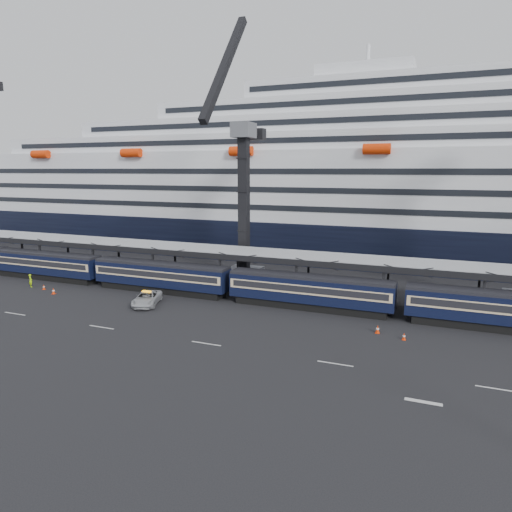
{
  "coord_description": "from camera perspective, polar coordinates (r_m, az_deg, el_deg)",
  "views": [
    {
      "loc": [
        4.96,
        -39.3,
        15.83
      ],
      "look_at": [
        -14.62,
        10.0,
        5.72
      ],
      "focal_mm": 32.0,
      "sensor_mm": 36.0,
      "label": 1
    }
  ],
  "objects": [
    {
      "name": "traffic_cone_e",
      "position": [
        46.81,
        14.96,
        -8.81
      ],
      "size": [
        0.43,
        0.43,
        0.85
      ],
      "color": "red",
      "rests_on": "ground"
    },
    {
      "name": "pickup_truck",
      "position": [
        55.74,
        -13.48,
        -5.18
      ],
      "size": [
        4.32,
        6.16,
        1.56
      ],
      "primitive_type": "imported",
      "rotation": [
        0.0,
        0.0,
        0.34
      ],
      "color": "#9EA0A4",
      "rests_on": "ground"
    },
    {
      "name": "traffic_cone_c",
      "position": [
        54.58,
        -14.57,
        -6.02
      ],
      "size": [
        0.37,
        0.37,
        0.75
      ],
      "color": "red",
      "rests_on": "ground"
    },
    {
      "name": "traffic_cone_a",
      "position": [
        67.36,
        -25.0,
        -3.53
      ],
      "size": [
        0.35,
        0.35,
        0.69
      ],
      "color": "red",
      "rests_on": "ground"
    },
    {
      "name": "cruise_ship",
      "position": [
        85.57,
        17.77,
        7.95
      ],
      "size": [
        214.09,
        28.84,
        34.0
      ],
      "color": "black",
      "rests_on": "ground"
    },
    {
      "name": "canopy",
      "position": [
        54.56,
        16.03,
        -0.81
      ],
      "size": [
        130.0,
        6.25,
        5.53
      ],
      "color": "gray",
      "rests_on": "ground"
    },
    {
      "name": "worker",
      "position": [
        69.45,
        -26.34,
        -2.77
      ],
      "size": [
        0.77,
        0.66,
        1.79
      ],
      "primitive_type": "imported",
      "rotation": [
        0.0,
        0.0,
        2.71
      ],
      "color": "#ABE60C",
      "rests_on": "ground"
    },
    {
      "name": "traffic_cone_b",
      "position": [
        64.44,
        -23.99,
        -4.0
      ],
      "size": [
        0.42,
        0.42,
        0.85
      ],
      "color": "red",
      "rests_on": "ground"
    },
    {
      "name": "ground",
      "position": [
        42.65,
        13.69,
        -11.32
      ],
      "size": [
        260.0,
        260.0,
        0.0
      ],
      "primitive_type": "plane",
      "color": "black",
      "rests_on": "ground"
    },
    {
      "name": "traffic_cone_d",
      "position": [
        45.77,
        18.02,
        -9.52
      ],
      "size": [
        0.36,
        0.36,
        0.72
      ],
      "color": "red",
      "rests_on": "ground"
    },
    {
      "name": "lane_markings",
      "position": [
        37.7,
        25.29,
        -15.12
      ],
      "size": [
        111.0,
        4.27,
        0.02
      ],
      "color": "beige",
      "rests_on": "ground"
    },
    {
      "name": "train",
      "position": [
        52.04,
        10.29,
        -4.57
      ],
      "size": [
        133.05,
        3.0,
        4.05
      ],
      "color": "black",
      "rests_on": "ground"
    },
    {
      "name": "crane_dark_near",
      "position": [
        63.16,
        -1.67,
        7.24
      ],
      "size": [
        4.5,
        17.75,
        35.08
      ],
      "color": "#4E5056",
      "rests_on": "ground"
    }
  ]
}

